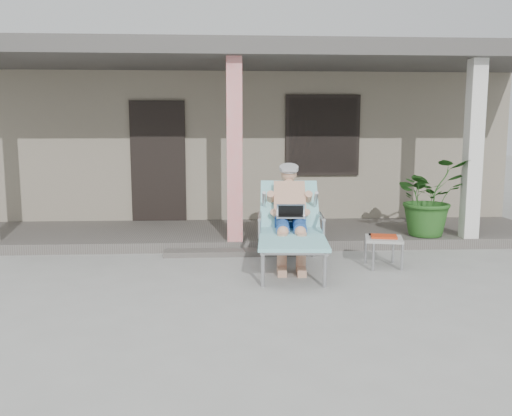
{
  "coord_description": "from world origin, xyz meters",
  "views": [
    {
      "loc": [
        -0.16,
        -5.62,
        1.76
      ],
      "look_at": [
        0.21,
        0.6,
        0.85
      ],
      "focal_mm": 38.0,
      "sensor_mm": 36.0,
      "label": 1
    }
  ],
  "objects": [
    {
      "name": "porch_step",
      "position": [
        0.0,
        1.85,
        0.04
      ],
      "size": [
        2.0,
        0.3,
        0.07
      ],
      "primitive_type": "cube",
      "color": "#605B56",
      "rests_on": "ground"
    },
    {
      "name": "porch_deck",
      "position": [
        0.0,
        3.0,
        0.07
      ],
      "size": [
        10.0,
        2.0,
        0.15
      ],
      "primitive_type": "cube",
      "color": "#605B56",
      "rests_on": "ground"
    },
    {
      "name": "side_table",
      "position": [
        1.88,
        1.06,
        0.35
      ],
      "size": [
        0.55,
        0.55,
        0.41
      ],
      "rotation": [
        0.0,
        0.0,
        -0.23
      ],
      "color": "#A6A5A1",
      "rests_on": "ground"
    },
    {
      "name": "potted_palm",
      "position": [
        2.95,
        2.35,
        0.74
      ],
      "size": [
        1.23,
        1.13,
        1.18
      ],
      "primitive_type": "imported",
      "rotation": [
        0.0,
        0.0,
        0.22
      ],
      "color": "#26591E",
      "rests_on": "porch_deck"
    },
    {
      "name": "lounger",
      "position": [
        0.71,
        1.29,
        0.85
      ],
      "size": [
        0.97,
        2.17,
        1.38
      ],
      "rotation": [
        0.0,
        0.0,
        -0.09
      ],
      "color": "#B7B7BC",
      "rests_on": "ground"
    },
    {
      "name": "porch_overhang",
      "position": [
        0.0,
        2.95,
        2.79
      ],
      "size": [
        10.0,
        2.3,
        2.85
      ],
      "color": "silver",
      "rests_on": "porch_deck"
    },
    {
      "name": "house",
      "position": [
        0.0,
        6.5,
        1.67
      ],
      "size": [
        10.4,
        5.4,
        3.3
      ],
      "color": "gray",
      "rests_on": "ground"
    },
    {
      "name": "ground",
      "position": [
        0.0,
        0.0,
        0.0
      ],
      "size": [
        60.0,
        60.0,
        0.0
      ],
      "primitive_type": "plane",
      "color": "#9E9E99",
      "rests_on": "ground"
    }
  ]
}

